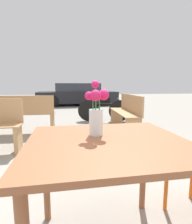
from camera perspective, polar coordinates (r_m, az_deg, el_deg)
table_front at (r=1.06m, az=3.83°, el=-14.43°), size 0.93×0.83×0.75m
flower_vase at (r=1.10m, az=0.15°, el=-0.59°), size 0.16×0.15×0.34m
bench_middle at (r=4.19m, az=10.01°, el=0.24°), size 0.43×1.56×0.85m
bench_far at (r=4.20m, az=-25.27°, el=-0.31°), size 1.75×0.41×0.85m
bicycle at (r=5.21m, az=2.64°, el=0.61°), size 1.53×0.49×0.74m
parked_car at (r=9.80m, az=-6.16°, el=5.70°), size 4.30×2.10×1.18m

